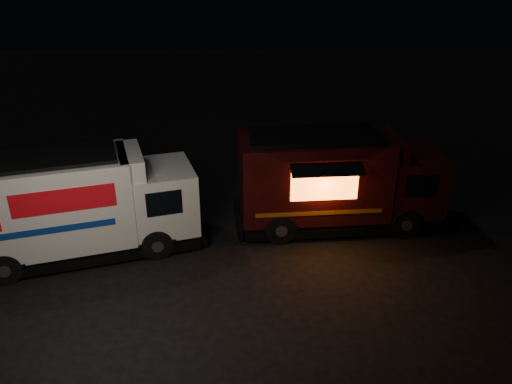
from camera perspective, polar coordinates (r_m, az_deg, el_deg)
The scene contains 3 objects.
ground at distance 15.04m, azimuth -5.24°, elevation -8.47°, with size 80.00×80.00×0.00m, color black.
white_truck at distance 15.84m, azimuth -19.46°, elevation -1.32°, with size 7.18×2.45×3.25m, color silver, non-canonical shape.
red_truck at distance 16.85m, azimuth 9.53°, elevation 1.42°, with size 6.99×2.57×3.25m, color #35090E, non-canonical shape.
Camera 1 is at (0.87, -12.54, 8.26)m, focal length 35.00 mm.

